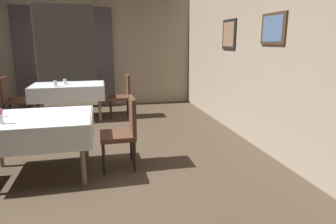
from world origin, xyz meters
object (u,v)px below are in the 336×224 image
object	(u,v)px
dining_table_far	(69,89)
chair_mid_right	(124,129)
glass_far_a	(55,84)
chair_far_left	(12,97)
glass_far_b	(65,82)
chair_far_right	(123,94)
flower_vase_mid	(0,115)
dining_table_mid	(35,125)

from	to	relation	value
dining_table_far	chair_mid_right	bearing A→B (deg)	-71.23
dining_table_far	glass_far_a	distance (m)	0.38
chair_far_left	dining_table_far	bearing A→B (deg)	-2.10
dining_table_far	chair_far_left	world-z (taller)	chair_far_left
chair_far_left	glass_far_b	world-z (taller)	chair_far_left
chair_far_right	flower_vase_mid	size ratio (longest dim) A/B	5.27
chair_mid_right	chair_far_left	world-z (taller)	same
flower_vase_mid	dining_table_far	bearing A→B (deg)	82.22
glass_far_a	chair_far_right	bearing A→B (deg)	7.44
dining_table_mid	chair_far_right	xyz separation A→B (m)	(1.24, 2.64, -0.14)
dining_table_mid	dining_table_far	world-z (taller)	same
glass_far_a	glass_far_b	world-z (taller)	glass_far_a
dining_table_far	glass_far_a	size ratio (longest dim) A/B	12.74
flower_vase_mid	glass_far_a	size ratio (longest dim) A/B	1.53
dining_table_far	glass_far_a	bearing A→B (deg)	-127.22
dining_table_mid	dining_table_far	size ratio (longest dim) A/B	0.90
dining_table_mid	chair_far_left	world-z (taller)	chair_far_left
chair_mid_right	chair_far_right	world-z (taller)	same
dining_table_mid	glass_far_b	xyz separation A→B (m)	(0.07, 2.72, 0.15)
dining_table_mid	chair_mid_right	xyz separation A→B (m)	(1.05, 0.02, -0.14)
glass_far_a	dining_table_far	bearing A→B (deg)	52.78
flower_vase_mid	glass_far_a	xyz separation A→B (m)	(0.20, 2.71, -0.04)
dining_table_far	chair_far_right	bearing A→B (deg)	-5.32
dining_table_mid	flower_vase_mid	bearing A→B (deg)	-138.99
dining_table_mid	dining_table_far	xyz separation A→B (m)	(0.12, 2.74, -0.00)
chair_far_left	flower_vase_mid	distance (m)	3.13
chair_mid_right	chair_far_right	distance (m)	2.62
flower_vase_mid	glass_far_b	distance (m)	2.99
glass_far_a	glass_far_b	size ratio (longest dim) A/B	1.01
chair_mid_right	glass_far_a	distance (m)	2.70
dining_table_far	glass_far_b	world-z (taller)	glass_far_b
chair_far_right	glass_far_a	size ratio (longest dim) A/B	8.07
chair_far_right	glass_far_a	distance (m)	1.37
glass_far_b	chair_mid_right	bearing A→B (deg)	-70.05
chair_far_left	flower_vase_mid	xyz separation A→B (m)	(0.71, -3.03, 0.33)
chair_mid_right	glass_far_b	world-z (taller)	chair_mid_right
chair_mid_right	flower_vase_mid	size ratio (longest dim) A/B	5.27
chair_far_right	glass_far_b	size ratio (longest dim) A/B	8.18
dining_table_far	chair_far_left	size ratio (longest dim) A/B	1.58
dining_table_mid	glass_far_b	distance (m)	2.73
dining_table_mid	glass_far_b	world-z (taller)	glass_far_b
dining_table_mid	glass_far_b	bearing A→B (deg)	88.61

